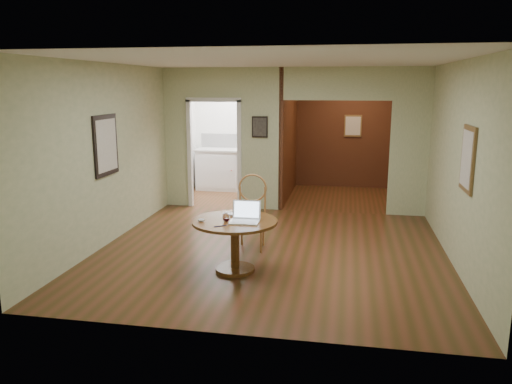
% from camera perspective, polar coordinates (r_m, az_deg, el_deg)
% --- Properties ---
extents(floor, '(5.00, 5.00, 0.00)m').
position_cam_1_polar(floor, '(7.31, 1.68, -6.83)').
color(floor, '#402D12').
rests_on(floor, ground).
extents(room_shell, '(5.20, 7.50, 5.00)m').
position_cam_1_polar(room_shell, '(10.10, 1.79, 5.94)').
color(room_shell, white).
rests_on(room_shell, ground).
extents(dining_table, '(1.09, 1.09, 0.68)m').
position_cam_1_polar(dining_table, '(6.43, -2.44, -4.76)').
color(dining_table, brown).
rests_on(dining_table, ground).
extents(chair, '(0.49, 0.49, 1.09)m').
position_cam_1_polar(chair, '(7.34, -0.50, -1.79)').
color(chair, '#A8603B').
rests_on(chair, ground).
extents(open_laptop, '(0.37, 0.32, 0.25)m').
position_cam_1_polar(open_laptop, '(6.31, -1.22, -2.79)').
color(open_laptop, white).
rests_on(open_laptop, dining_table).
extents(closed_laptop, '(0.36, 0.27, 0.03)m').
position_cam_1_polar(closed_laptop, '(6.58, -2.61, -2.66)').
color(closed_laptop, '#BCBCC1').
rests_on(closed_laptop, dining_table).
extents(mouse, '(0.11, 0.08, 0.04)m').
position_cam_1_polar(mouse, '(6.34, -6.28, -3.22)').
color(mouse, white).
rests_on(mouse, dining_table).
extents(wine_glass, '(0.09, 0.09, 0.11)m').
position_cam_1_polar(wine_glass, '(6.33, -3.43, -2.89)').
color(wine_glass, white).
rests_on(wine_glass, dining_table).
extents(pen, '(0.13, 0.09, 0.01)m').
position_cam_1_polar(pen, '(6.12, -4.11, -3.90)').
color(pen, navy).
rests_on(pen, dining_table).
extents(kitchen_cabinet, '(2.06, 0.60, 0.94)m').
position_cam_1_polar(kitchen_cabinet, '(11.45, -1.77, 2.56)').
color(kitchen_cabinet, white).
rests_on(kitchen_cabinet, ground).
extents(grocery_bag, '(0.32, 0.29, 0.29)m').
position_cam_1_polar(grocery_bag, '(11.31, -0.40, 5.57)').
color(grocery_bag, beige).
rests_on(grocery_bag, kitchen_cabinet).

